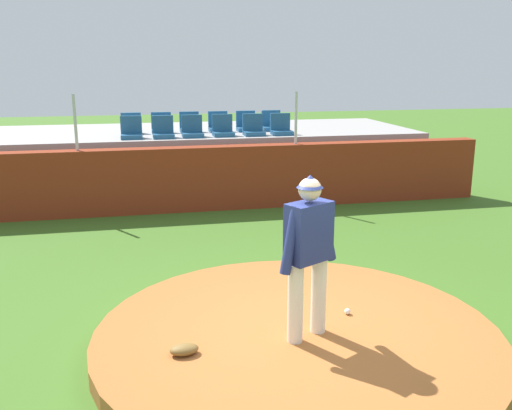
% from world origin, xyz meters
% --- Properties ---
extents(ground_plane, '(60.00, 60.00, 0.00)m').
position_xyz_m(ground_plane, '(0.00, 0.00, 0.00)').
color(ground_plane, '#3D6620').
extents(pitchers_mound, '(4.57, 4.57, 0.21)m').
position_xyz_m(pitchers_mound, '(0.00, 0.00, 0.10)').
color(pitchers_mound, '#A55F2C').
rests_on(pitchers_mound, ground_plane).
extents(pitcher, '(0.77, 0.48, 1.81)m').
position_xyz_m(pitcher, '(0.06, -0.17, 1.26)').
color(pitcher, white).
rests_on(pitcher, pitchers_mound).
extents(baseball, '(0.07, 0.07, 0.07)m').
position_xyz_m(baseball, '(0.70, 0.26, 0.24)').
color(baseball, white).
rests_on(baseball, pitchers_mound).
extents(fielding_glove, '(0.32, 0.23, 0.11)m').
position_xyz_m(fielding_glove, '(-1.30, -0.29, 0.26)').
color(fielding_glove, brown).
rests_on(fielding_glove, pitchers_mound).
extents(brick_barrier, '(12.18, 0.40, 1.38)m').
position_xyz_m(brick_barrier, '(0.00, 6.36, 0.69)').
color(brick_barrier, maroon).
rests_on(brick_barrier, ground_plane).
extents(fence_post_left, '(0.06, 0.06, 1.14)m').
position_xyz_m(fence_post_left, '(-2.85, 6.36, 1.95)').
color(fence_post_left, silver).
rests_on(fence_post_left, brick_barrier).
extents(fence_post_right, '(0.06, 0.06, 1.14)m').
position_xyz_m(fence_post_right, '(1.78, 6.36, 1.95)').
color(fence_post_right, silver).
rests_on(fence_post_right, brick_barrier).
extents(bleacher_platform, '(10.72, 3.90, 1.45)m').
position_xyz_m(bleacher_platform, '(0.00, 8.97, 0.72)').
color(bleacher_platform, '#9B9593').
rests_on(bleacher_platform, ground_plane).
extents(stadium_chair_0, '(0.48, 0.44, 0.50)m').
position_xyz_m(stadium_chair_0, '(-1.76, 7.57, 1.60)').
color(stadium_chair_0, '#205682').
rests_on(stadium_chair_0, bleacher_platform).
extents(stadium_chair_1, '(0.48, 0.44, 0.50)m').
position_xyz_m(stadium_chair_1, '(-1.05, 7.53, 1.60)').
color(stadium_chair_1, '#205682').
rests_on(stadium_chair_1, bleacher_platform).
extents(stadium_chair_2, '(0.48, 0.44, 0.50)m').
position_xyz_m(stadium_chair_2, '(-0.38, 7.56, 1.60)').
color(stadium_chair_2, '#205682').
rests_on(stadium_chair_2, bleacher_platform).
extents(stadium_chair_3, '(0.48, 0.44, 0.50)m').
position_xyz_m(stadium_chair_3, '(0.35, 7.57, 1.60)').
color(stadium_chair_3, '#205682').
rests_on(stadium_chair_3, bleacher_platform).
extents(stadium_chair_4, '(0.48, 0.44, 0.50)m').
position_xyz_m(stadium_chair_4, '(1.08, 7.56, 1.60)').
color(stadium_chair_4, '#205682').
rests_on(stadium_chair_4, bleacher_platform).
extents(stadium_chair_5, '(0.48, 0.44, 0.50)m').
position_xyz_m(stadium_chair_5, '(1.75, 7.55, 1.60)').
color(stadium_chair_5, '#205682').
rests_on(stadium_chair_5, bleacher_platform).
extents(stadium_chair_6, '(0.48, 0.44, 0.50)m').
position_xyz_m(stadium_chair_6, '(-1.76, 8.45, 1.60)').
color(stadium_chair_6, '#205682').
rests_on(stadium_chair_6, bleacher_platform).
extents(stadium_chair_7, '(0.48, 0.44, 0.50)m').
position_xyz_m(stadium_chair_7, '(-1.04, 8.44, 1.60)').
color(stadium_chair_7, '#205682').
rests_on(stadium_chair_7, bleacher_platform).
extents(stadium_chair_8, '(0.48, 0.44, 0.50)m').
position_xyz_m(stadium_chair_8, '(-0.35, 8.46, 1.60)').
color(stadium_chair_8, '#205682').
rests_on(stadium_chair_8, bleacher_platform).
extents(stadium_chair_9, '(0.48, 0.44, 0.50)m').
position_xyz_m(stadium_chair_9, '(0.37, 8.42, 1.60)').
color(stadium_chair_9, '#205682').
rests_on(stadium_chair_9, bleacher_platform).
extents(stadium_chair_10, '(0.48, 0.44, 0.50)m').
position_xyz_m(stadium_chair_10, '(1.07, 8.42, 1.60)').
color(stadium_chair_10, '#205682').
rests_on(stadium_chair_10, bleacher_platform).
extents(stadium_chair_11, '(0.48, 0.44, 0.50)m').
position_xyz_m(stadium_chair_11, '(1.74, 8.42, 1.60)').
color(stadium_chair_11, '#205682').
rests_on(stadium_chair_11, bleacher_platform).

